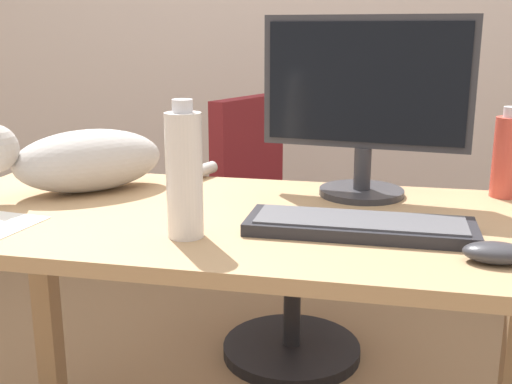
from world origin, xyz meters
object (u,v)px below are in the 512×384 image
object	(u,v)px
computer_mouse	(496,253)
spray_bottle	(507,156)
office_chair	(280,250)
cat	(80,159)
keyboard	(360,226)
water_bottle	(184,174)
monitor	(365,100)

from	to	relation	value
computer_mouse	spray_bottle	bearing A→B (deg)	79.70
office_chair	cat	xyz separation A→B (m)	(-0.38, -0.66, 0.43)
keyboard	water_bottle	size ratio (longest dim) A/B	1.69
cat	spray_bottle	xyz separation A→B (m)	(1.00, 0.17, 0.02)
monitor	cat	bearing A→B (deg)	-170.54
keyboard	water_bottle	distance (m)	0.35
cat	computer_mouse	distance (m)	0.96
keyboard	cat	world-z (taller)	cat
keyboard	office_chair	bearing A→B (deg)	109.74
cat	computer_mouse	world-z (taller)	cat
office_chair	water_bottle	distance (m)	1.05
cat	computer_mouse	size ratio (longest dim) A/B	4.23
water_bottle	office_chair	bearing A→B (deg)	88.71
office_chair	water_bottle	bearing A→B (deg)	-91.29
water_bottle	spray_bottle	world-z (taller)	water_bottle
water_bottle	monitor	bearing A→B (deg)	50.82
monitor	water_bottle	size ratio (longest dim) A/B	1.84
office_chair	water_bottle	size ratio (longest dim) A/B	3.45
office_chair	spray_bottle	size ratio (longest dim) A/B	4.24
keyboard	cat	xyz separation A→B (m)	(-0.68, 0.18, 0.07)
keyboard	cat	size ratio (longest dim) A/B	0.95
water_bottle	spray_bottle	distance (m)	0.78
office_chair	cat	world-z (taller)	cat
monitor	computer_mouse	bearing A→B (deg)	-58.89
office_chair	monitor	distance (m)	0.85
office_chair	computer_mouse	distance (m)	1.16
monitor	computer_mouse	xyz separation A→B (m)	(0.24, -0.41, -0.21)
computer_mouse	spray_bottle	xyz separation A→B (m)	(0.08, 0.46, 0.08)
spray_bottle	cat	bearing A→B (deg)	-170.32
computer_mouse	spray_bottle	distance (m)	0.48
monitor	water_bottle	bearing A→B (deg)	-129.18
office_chair	monitor	size ratio (longest dim) A/B	1.87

